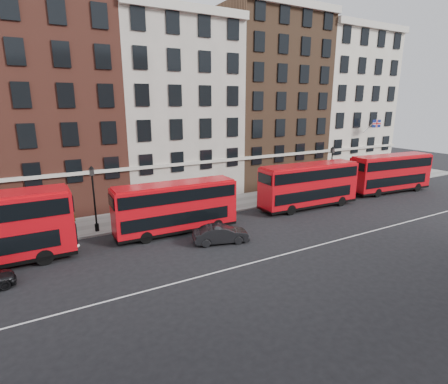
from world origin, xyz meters
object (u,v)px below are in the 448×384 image
bus_b (175,206)px  bus_c (309,185)px  car_front (221,234)px  traffic_light (383,167)px  bus_d (390,172)px

bus_b → bus_c: 14.00m
car_front → traffic_light: (26.47, 6.14, 1.76)m
bus_b → bus_d: bearing=1.6°
car_front → traffic_light: traffic_light is taller
bus_b → car_front: 4.44m
bus_c → car_front: size_ratio=2.55×
bus_c → car_front: 12.52m
bus_d → bus_c: bearing=-174.7°
bus_d → car_front: size_ratio=2.56×
bus_c → car_front: bearing=-160.9°
bus_d → traffic_light: 3.29m
bus_c → bus_b: bearing=-177.7°
bus_d → traffic_light: bearing=56.1°
bus_d → car_front: bus_d is taller
bus_b → bus_c: (13.99, 0.00, 0.16)m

